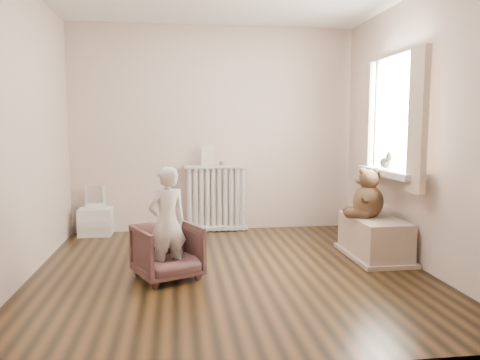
{
  "coord_description": "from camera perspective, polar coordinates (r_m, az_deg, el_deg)",
  "views": [
    {
      "loc": [
        -0.48,
        -4.2,
        1.34
      ],
      "look_at": [
        0.15,
        0.45,
        0.8
      ],
      "focal_mm": 35.0,
      "sensor_mm": 36.0,
      "label": 1
    }
  ],
  "objects": [
    {
      "name": "curtain_left",
      "position": [
        4.47,
        20.87,
        6.77
      ],
      "size": [
        0.06,
        0.26,
        1.3
      ],
      "primitive_type": "cube",
      "color": "beige",
      "rests_on": "right_wall"
    },
    {
      "name": "child",
      "position": [
        4.1,
        -8.91,
        -5.19
      ],
      "size": [
        0.42,
        0.36,
        0.98
      ],
      "primitive_type": "imported",
      "rotation": [
        0.0,
        0.0,
        3.57
      ],
      "color": "silver",
      "rests_on": "armchair"
    },
    {
      "name": "plush_cat",
      "position": [
        5.03,
        17.5,
        2.38
      ],
      "size": [
        0.22,
        0.26,
        0.19
      ],
      "primitive_type": null,
      "rotation": [
        0.0,
        0.0,
        -0.43
      ],
      "color": "#646056",
      "rests_on": "window_sill"
    },
    {
      "name": "toy_bench",
      "position": [
        5.03,
        16.05,
        -6.79
      ],
      "size": [
        0.46,
        0.87,
        0.41
      ],
      "primitive_type": "cube",
      "color": "#BEA991",
      "rests_on": "floor"
    },
    {
      "name": "paper_doll",
      "position": [
        5.91,
        -3.98,
        3.0
      ],
      "size": [
        0.15,
        0.01,
        0.26
      ],
      "primitive_type": "cube",
      "color": "beige",
      "rests_on": "radiator"
    },
    {
      "name": "radiator",
      "position": [
        5.98,
        -2.91,
        -2.58
      ],
      "size": [
        0.8,
        0.15,
        0.85
      ],
      "primitive_type": "cube",
      "color": "silver",
      "rests_on": "floor"
    },
    {
      "name": "teddy_bear",
      "position": [
        4.97,
        15.4,
        -1.43
      ],
      "size": [
        0.47,
        0.41,
        0.5
      ],
      "primitive_type": null,
      "rotation": [
        0.0,
        0.0,
        -0.25
      ],
      "color": "#3B2718",
      "rests_on": "toy_bench"
    },
    {
      "name": "left_wall",
      "position": [
        4.41,
        -25.26,
        5.41
      ],
      "size": [
        0.02,
        3.6,
        2.6
      ],
      "primitive_type": "cube",
      "color": "beige",
      "rests_on": "ground"
    },
    {
      "name": "curtain_right",
      "position": [
        5.5,
        15.17,
        6.85
      ],
      "size": [
        0.06,
        0.26,
        1.3
      ],
      "primitive_type": "cube",
      "color": "beige",
      "rests_on": "right_wall"
    },
    {
      "name": "toy_vanity",
      "position": [
        6.04,
        -17.24,
        -3.9
      ],
      "size": [
        0.39,
        0.28,
        0.61
      ],
      "primitive_type": "cube",
      "color": "silver",
      "rests_on": "floor"
    },
    {
      "name": "floor",
      "position": [
        4.44,
        -1.16,
        -11.01
      ],
      "size": [
        3.6,
        3.6,
        0.01
      ],
      "primitive_type": "cube",
      "color": "black",
      "rests_on": "ground"
    },
    {
      "name": "window_sill",
      "position": [
        5.01,
        17.73,
        0.87
      ],
      "size": [
        0.22,
        1.1,
        0.06
      ],
      "primitive_type": "cube",
      "color": "silver",
      "rests_on": "right_wall"
    },
    {
      "name": "window",
      "position": [
        5.03,
        18.89,
        7.46
      ],
      "size": [
        0.03,
        0.9,
        1.1
      ],
      "primitive_type": "cube",
      "color": "white",
      "rests_on": "right_wall"
    },
    {
      "name": "tin_a",
      "position": [
        5.93,
        -2.11,
        2.06
      ],
      "size": [
        0.09,
        0.09,
        0.06
      ],
      "primitive_type": "cylinder",
      "color": "#A59E8C",
      "rests_on": "radiator"
    },
    {
      "name": "back_wall",
      "position": [
        6.02,
        -3.16,
        6.17
      ],
      "size": [
        3.6,
        0.02,
        2.6
      ],
      "primitive_type": "cube",
      "color": "beige",
      "rests_on": "ground"
    },
    {
      "name": "armchair",
      "position": [
        4.22,
        -8.83,
        -8.62
      ],
      "size": [
        0.69,
        0.7,
        0.48
      ],
      "primitive_type": "imported",
      "rotation": [
        0.0,
        0.0,
        0.42
      ],
      "color": "#51302D",
      "rests_on": "floor"
    },
    {
      "name": "right_wall",
      "position": [
        4.78,
        20.86,
        5.65
      ],
      "size": [
        0.02,
        3.6,
        2.6
      ],
      "primitive_type": "cube",
      "color": "beige",
      "rests_on": "ground"
    },
    {
      "name": "front_wall",
      "position": [
        2.45,
        3.6,
        5.59
      ],
      "size": [
        3.6,
        0.02,
        2.6
      ],
      "primitive_type": "cube",
      "color": "beige",
      "rests_on": "ground"
    }
  ]
}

